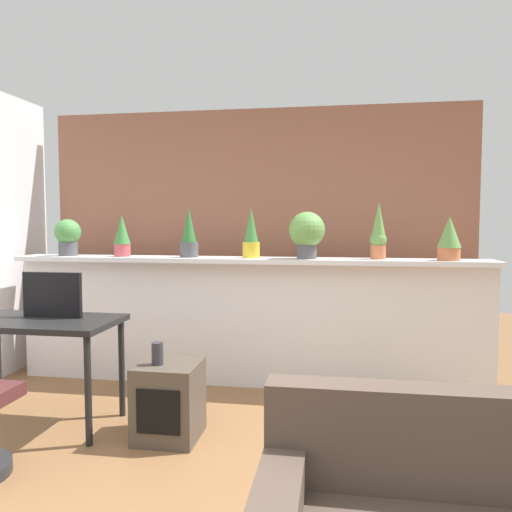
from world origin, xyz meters
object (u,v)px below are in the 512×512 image
Objects in this scene: potted_plant_2 at (189,235)px; vase_on_shelf at (157,353)px; potted_plant_6 at (449,238)px; desk at (38,331)px; potted_plant_3 at (251,235)px; tv_monitor at (52,295)px; potted_plant_0 at (68,236)px; potted_plant_1 at (122,235)px; potted_plant_4 at (307,232)px; side_cube_shelf at (169,401)px; potted_plant_5 at (378,233)px.

vase_on_shelf is (0.13, -1.14, -0.74)m from potted_plant_2.
potted_plant_6 reaches higher than desk.
potted_plant_3 is at bearing 38.58° from desk.
potted_plant_0 is at bearing 113.85° from tv_monitor.
potted_plant_1 is at bearing -0.78° from potted_plant_0.
potted_plant_0 is 1.13m from potted_plant_2.
potted_plant_3 is 1.09× the size of potted_plant_4.
potted_plant_1 is 0.94× the size of potted_plant_4.
potted_plant_1 is 1.05× the size of potted_plant_6.
potted_plant_3 is 0.85× the size of side_cube_shelf.
desk is at bearing -126.61° from potted_plant_2.
potted_plant_4 is 1.13m from potted_plant_6.
potted_plant_2 is 1.54m from side_cube_shelf.
side_cube_shelf is (0.89, -0.14, -0.66)m from tv_monitor.
potted_plant_6 is 0.81× the size of tv_monitor.
potted_plant_4 is at bearing 29.62° from desk.
vase_on_shelf is at bearing -151.14° from potted_plant_6.
potted_plant_6 is (2.76, -0.03, -0.01)m from potted_plant_1.
potted_plant_6 is (2.15, -0.03, -0.01)m from potted_plant_2.
potted_plant_2 is at bearing -0.09° from potted_plant_0.
potted_plant_5 is 1.09× the size of tv_monitor.
tv_monitor reaches higher than side_cube_shelf.
potted_plant_0 is 0.30× the size of desk.
potted_plant_1 is 1.04m from tv_monitor.
potted_plant_2 is 1.00× the size of tv_monitor.
potted_plant_0 is at bearing 108.85° from desk.
potted_plant_1 is (0.52, -0.01, 0.01)m from potted_plant_0.
potted_plant_3 is (1.16, 0.01, 0.01)m from potted_plant_1.
potted_plant_1 is 2.52× the size of vase_on_shelf.
potted_plant_5 is at bearing 1.09° from potted_plant_2.
potted_plant_3 is (0.55, 0.01, 0.00)m from potted_plant_2.
potted_plant_2 is 1.01× the size of potted_plant_3.
potted_plant_6 is 3.03m from tv_monitor.
potted_plant_5 is (1.06, 0.02, 0.02)m from potted_plant_3.
desk is 2.55× the size of tv_monitor.
potted_plant_4 is 0.91× the size of tv_monitor.
potted_plant_6 is at bearing -1.48° from potted_plant_3.
side_cube_shelf is (-1.96, -1.08, -1.05)m from potted_plant_6.
potted_plant_6 reaches higher than side_cube_shelf.
potted_plant_5 reaches higher than potted_plant_1.
desk is 7.54× the size of vase_on_shelf.
side_cube_shelf is (0.96, -0.06, -0.42)m from desk.
potted_plant_5 reaches higher than potted_plant_6.
potted_plant_6 is at bearing -0.55° from potted_plant_1.
tv_monitor is at bearing -66.15° from potted_plant_0.
potted_plant_1 is 0.86× the size of potted_plant_3.
potted_plant_1 is 1.54m from vase_on_shelf.
potted_plant_4 reaches higher than vase_on_shelf.
tv_monitor is (-2.31, -1.00, -0.42)m from potted_plant_5.
tv_monitor is (-1.25, -0.98, -0.40)m from potted_plant_3.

